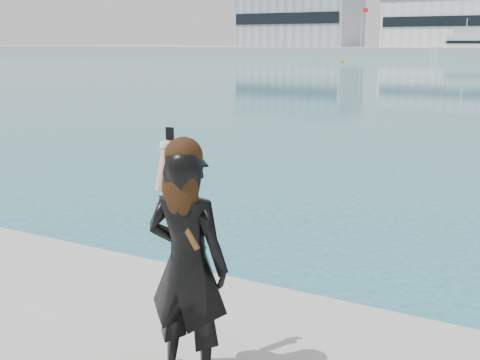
{
  "coord_description": "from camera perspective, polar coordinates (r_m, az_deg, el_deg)",
  "views": [
    {
      "loc": [
        2.67,
        -3.71,
        3.01
      ],
      "look_at": [
        0.58,
        0.04,
        2.02
      ],
      "focal_mm": 45.0,
      "sensor_mm": 36.0,
      "label": 1
    }
  ],
  "objects": [
    {
      "name": "buoy_far",
      "position": [
        95.34,
        9.64,
        10.97
      ],
      "size": [
        0.5,
        0.5,
        0.5
      ],
      "primitive_type": "sphere",
      "color": "#DEAA0B",
      "rests_on": "ground"
    },
    {
      "name": "woman",
      "position": [
        3.94,
        -5.05,
        -7.45
      ],
      "size": [
        0.6,
        0.42,
        1.66
      ],
      "rotation": [
        0.0,
        0.0,
        3.21
      ],
      "color": "black",
      "rests_on": "near_quay"
    },
    {
      "name": "warehouse_grey_left",
      "position": [
        143.84,
        5.71,
        14.78
      ],
      "size": [
        26.52,
        16.36,
        11.5
      ],
      "color": "gray",
      "rests_on": "far_quay"
    },
    {
      "name": "flagpole_left",
      "position": [
        131.19,
        11.5,
        14.24
      ],
      "size": [
        1.28,
        0.16,
        8.0
      ],
      "color": "silver",
      "rests_on": "far_quay"
    },
    {
      "name": "motor_yacht",
      "position": [
        118.89,
        21.17,
        11.63
      ],
      "size": [
        16.0,
        8.74,
        7.2
      ],
      "rotation": [
        0.0,
        0.0,
        0.31
      ],
      "color": "silver",
      "rests_on": "ground"
    },
    {
      "name": "warehouse_white",
      "position": [
        134.03,
        19.13,
        13.87
      ],
      "size": [
        24.48,
        15.35,
        9.5
      ],
      "color": "silver",
      "rests_on": "far_quay"
    }
  ]
}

